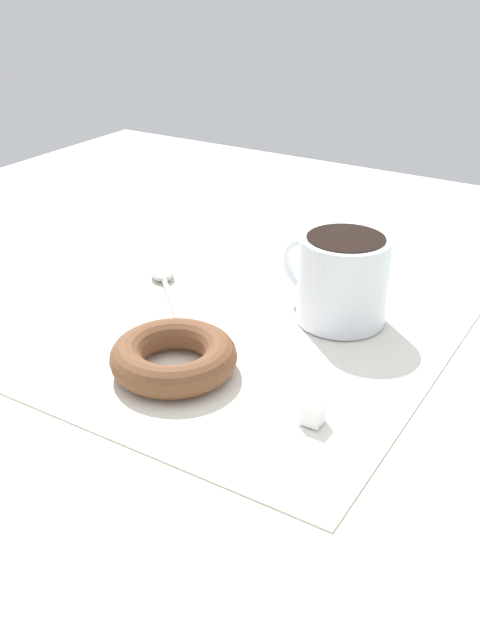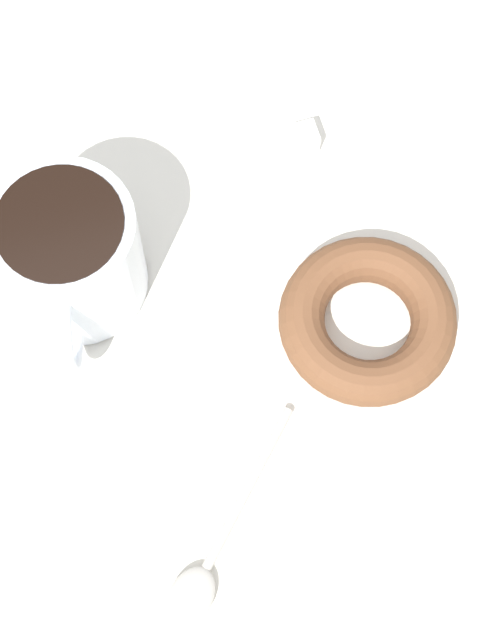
{
  "view_description": "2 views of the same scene",
  "coord_description": "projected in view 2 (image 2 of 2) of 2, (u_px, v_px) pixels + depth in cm",
  "views": [
    {
      "loc": [
        -43.37,
        -29.3,
        31.35
      ],
      "look_at": [
        2.93,
        -0.69,
        2.3
      ],
      "focal_mm": 40.0,
      "sensor_mm": 36.0,
      "label": 1
    },
    {
      "loc": [
        9.06,
        19.57,
        59.4
      ],
      "look_at": [
        2.93,
        -0.69,
        2.3
      ],
      "focal_mm": 60.0,
      "sensor_mm": 36.0,
      "label": 2
    }
  ],
  "objects": [
    {
      "name": "ground_plane",
      "position": [
        290.0,
        336.0,
        0.64
      ],
      "size": [
        120.0,
        120.0,
        2.0
      ],
      "primitive_type": "cube",
      "color": "beige"
    },
    {
      "name": "spoon",
      "position": [
        207.0,
        566.0,
        0.58
      ],
      "size": [
        10.56,
        10.77,
        0.9
      ],
      "color": "#B7B2A8",
      "rests_on": "napkin"
    },
    {
      "name": "coffee_cup",
      "position": [
        70.0,
        256.0,
        0.6
      ],
      "size": [
        8.17,
        11.21,
        8.11
      ],
      "color": "silver",
      "rests_on": "napkin"
    },
    {
      "name": "napkin",
      "position": [
        240.0,
        333.0,
        0.63
      ],
      "size": [
        33.48,
        33.48,
        0.3
      ],
      "primitive_type": "cube",
      "rotation": [
        0.0,
        0.0,
        0.01
      ],
      "color": "white",
      "rests_on": "ground_plane"
    },
    {
      "name": "donut",
      "position": [
        368.0,
        320.0,
        0.62
      ],
      "size": [
        10.34,
        10.34,
        2.69
      ],
      "primitive_type": "torus",
      "color": "brown",
      "rests_on": "napkin"
    },
    {
      "name": "sugar_cube",
      "position": [
        304.0,
        138.0,
        0.66
      ],
      "size": [
        1.56,
        1.56,
        1.56
      ],
      "primitive_type": "cube",
      "color": "white",
      "rests_on": "napkin"
    }
  ]
}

